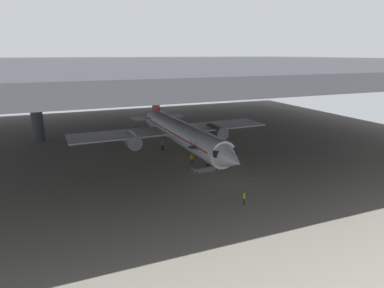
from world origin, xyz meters
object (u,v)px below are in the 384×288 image
(traffic_cone_orange, at_px, (255,179))
(crew_worker_by_stairs, at_px, (192,158))
(boarding_stairs, at_px, (204,166))
(airplane_main, at_px, (180,132))
(crew_worker_near_nose, at_px, (244,197))

(traffic_cone_orange, bearing_deg, crew_worker_by_stairs, 116.48)
(boarding_stairs, relative_size, crew_worker_by_stairs, 2.98)
(airplane_main, distance_m, crew_worker_near_nose, 23.37)
(crew_worker_by_stairs, bearing_deg, boarding_stairs, -82.86)
(crew_worker_near_nose, height_order, crew_worker_by_stairs, crew_worker_near_nose)
(airplane_main, height_order, boarding_stairs, airplane_main)
(airplane_main, distance_m, traffic_cone_orange, 18.26)
(traffic_cone_orange, bearing_deg, airplane_main, 104.07)
(airplane_main, height_order, crew_worker_by_stairs, airplane_main)
(crew_worker_by_stairs, relative_size, traffic_cone_orange, 2.67)
(airplane_main, height_order, crew_worker_near_nose, airplane_main)
(boarding_stairs, xyz_separation_m, traffic_cone_orange, (4.69, -6.69, -0.45))
(crew_worker_by_stairs, distance_m, traffic_cone_orange, 11.55)
(boarding_stairs, distance_m, crew_worker_by_stairs, 3.66)
(boarding_stairs, xyz_separation_m, crew_worker_by_stairs, (-0.45, 3.63, 0.17))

